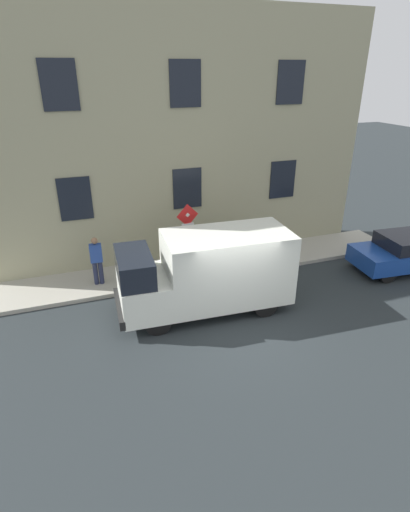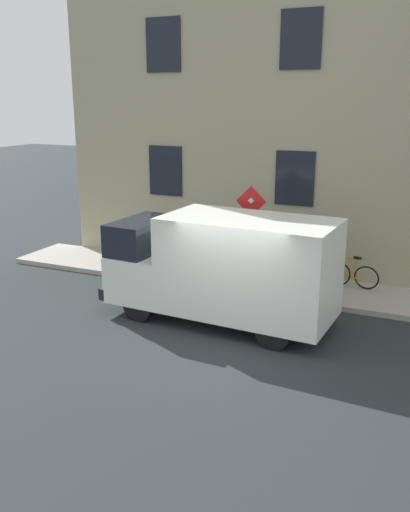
% 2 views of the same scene
% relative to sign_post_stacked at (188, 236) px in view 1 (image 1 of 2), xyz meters
% --- Properties ---
extents(ground_plane, '(80.00, 80.00, 0.00)m').
position_rel_sign_post_stacked_xyz_m(ground_plane, '(-2.79, -0.59, -1.78)').
color(ground_plane, '#262C2F').
extents(sidewalk_slab, '(2.11, 16.64, 0.14)m').
position_rel_sign_post_stacked_xyz_m(sidewalk_slab, '(0.86, -0.59, -1.71)').
color(sidewalk_slab, '#A5A193').
rests_on(sidewalk_slab, ground_plane).
extents(building_facade, '(0.75, 14.64, 8.99)m').
position_rel_sign_post_stacked_xyz_m(building_facade, '(2.26, -0.59, 2.72)').
color(building_facade, tan).
rests_on(building_facade, ground_plane).
extents(sign_post_stacked, '(0.17, 0.56, 2.64)m').
position_rel_sign_post_stacked_xyz_m(sign_post_stacked, '(0.00, 0.00, 0.00)').
color(sign_post_stacked, '#474C47').
rests_on(sign_post_stacked, sidewalk_slab).
extents(delivery_van, '(2.28, 5.43, 2.50)m').
position_rel_sign_post_stacked_xyz_m(delivery_van, '(-1.91, -0.05, -0.45)').
color(delivery_van, white).
rests_on(delivery_van, ground_plane).
extents(parked_hatchback, '(2.08, 4.13, 1.38)m').
position_rel_sign_post_stacked_xyz_m(parked_hatchback, '(-1.76, -8.10, -1.05)').
color(parked_hatchback, '#183E93').
rests_on(parked_hatchback, ground_plane).
extents(bicycle_orange, '(0.46, 1.71, 0.89)m').
position_rel_sign_post_stacked_xyz_m(bicycle_orange, '(1.36, -2.26, -1.27)').
color(bicycle_orange, black).
rests_on(bicycle_orange, sidewalk_slab).
extents(bicycle_black, '(0.46, 1.71, 0.89)m').
position_rel_sign_post_stacked_xyz_m(bicycle_black, '(1.36, -1.51, -1.27)').
color(bicycle_black, black).
rests_on(bicycle_black, sidewalk_slab).
extents(pedestrian, '(0.29, 0.42, 1.72)m').
position_rel_sign_post_stacked_xyz_m(pedestrian, '(0.67, 3.04, -0.71)').
color(pedestrian, '#262B47').
rests_on(pedestrian, sidewalk_slab).
extents(litter_bin, '(0.44, 0.44, 0.90)m').
position_rel_sign_post_stacked_xyz_m(litter_bin, '(0.15, -0.52, -1.19)').
color(litter_bin, '#2D5133').
rests_on(litter_bin, sidewalk_slab).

